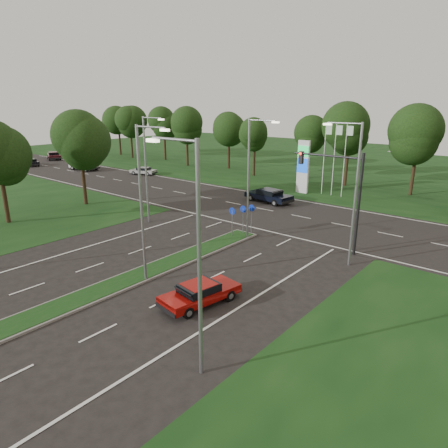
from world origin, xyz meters
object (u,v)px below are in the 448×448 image
Objects in this scene: far_car_a at (143,171)px; far_car_d at (54,155)px; far_car_c at (31,162)px; far_car_b at (84,165)px; red_sedan at (200,293)px; navy_sedan at (269,195)px.

far_car_d is at bearing 72.16° from far_car_a.
far_car_c is at bearing -122.33° from far_car_d.
far_car_a is at bearing -79.51° from far_car_b.
far_car_c is at bearing 172.07° from red_sedan.
far_car_b reaches higher than far_car_a.
navy_sedan is 48.29m from far_car_d.
far_car_b is 11.20m from far_car_c.
far_car_b is at bearing 90.05° from far_car_a.
far_car_a is 0.96× the size of far_car_c.
far_car_a is (-32.79, 22.99, -0.06)m from red_sedan.
far_car_b is 0.95× the size of far_car_d.
far_car_b is (-10.04, -3.36, 0.16)m from far_car_a.
far_car_d is at bearing 94.04° from navy_sedan.
navy_sedan is at bearing -68.74° from far_car_d.
navy_sedan reaches higher than far_car_a.
navy_sedan reaches higher than far_car_b.
far_car_b is (-42.82, 19.63, 0.11)m from red_sedan.
far_car_b is at bearing 98.30° from navy_sedan.
far_car_c is at bearing 89.19° from far_car_a.
far_car_a is 0.77× the size of far_car_d.
red_sedan is at bearing -148.85° from navy_sedan.
red_sedan is 62.12m from far_car_d.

